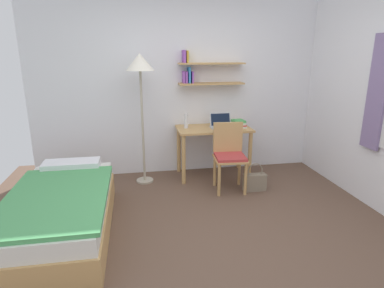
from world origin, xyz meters
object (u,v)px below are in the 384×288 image
standing_lamp (140,70)px  handbag (255,181)px  desk (213,136)px  laptop (221,124)px  water_bottle (186,121)px  book_stack (239,124)px  desk_chair (229,154)px  bed (62,212)px

standing_lamp → handbag: (1.44, -0.58, -1.43)m
desk → laptop: bearing=0.4°
water_bottle → handbag: water_bottle is taller
desk → book_stack: bearing=-5.9°
water_bottle → handbag: bearing=-40.1°
book_stack → handbag: size_ratio=0.55×
laptop → book_stack: laptop is taller
desk → laptop: size_ratio=3.34×
book_stack → water_bottle: bearing=174.1°
water_bottle → laptop: bearing=-4.5°
standing_lamp → laptop: 1.37m
laptop → book_stack: bearing=-8.5°
handbag → standing_lamp: bearing=158.1°
desk_chair → handbag: (0.32, -0.13, -0.37)m
laptop → bed: bearing=-146.6°
bed → standing_lamp: size_ratio=1.04×
standing_lamp → desk_chair: bearing=-21.9°
water_bottle → handbag: (0.81, -0.69, -0.71)m
desk_chair → book_stack: size_ratio=4.20×
laptop → handbag: (0.31, -0.65, -0.66)m
handbag → bed: bearing=-163.7°
handbag → book_stack: bearing=94.6°
desk_chair → bed: bearing=-157.9°
standing_lamp → handbag: standing_lamp is taller
desk → book_stack: book_stack is taller
water_bottle → book_stack: 0.77m
laptop → book_stack: (0.26, -0.04, -0.00)m
standing_lamp → handbag: bearing=-21.9°
laptop → handbag: size_ratio=0.82×
desk_chair → book_stack: (0.27, 0.48, 0.29)m
desk → desk_chair: size_ratio=1.19×
desk_chair → standing_lamp: size_ratio=0.50×
bed → desk: bearing=34.9°
desk → bed: bearing=-145.1°
laptop → book_stack: size_ratio=1.49×
desk → laptop: 0.22m
laptop → book_stack: 0.26m
bed → handbag: size_ratio=4.81×
laptop → handbag: laptop is taller
handbag → water_bottle: bearing=139.9°
bed → desk_chair: 2.16m
bed → laptop: 2.46m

